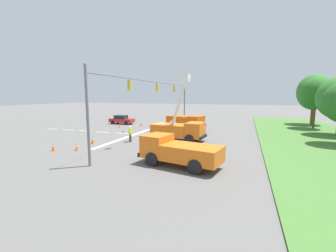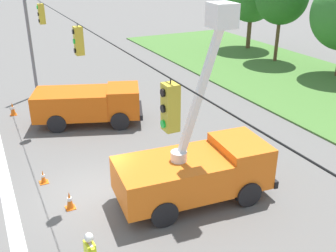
{
  "view_description": "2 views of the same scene",
  "coord_description": "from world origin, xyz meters",
  "px_view_note": "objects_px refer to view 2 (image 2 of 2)",
  "views": [
    {
      "loc": [
        25.93,
        10.5,
        5.08
      ],
      "look_at": [
        2.0,
        2.13,
        1.58
      ],
      "focal_mm": 24.0,
      "sensor_mm": 36.0,
      "label": 1
    },
    {
      "loc": [
        13.22,
        -3.17,
        8.76
      ],
      "look_at": [
        -2.05,
        4.35,
        1.22
      ],
      "focal_mm": 42.0,
      "sensor_mm": 36.0,
      "label": 2
    }
  ],
  "objects_px": {
    "utility_truck_bucket_lift": "(197,167)",
    "utility_truck_support_near": "(89,103)",
    "traffic_cone_foreground_left": "(13,109)",
    "traffic_cone_near_bucket": "(43,177)",
    "traffic_cone_centre_line": "(70,200)"
  },
  "relations": [
    {
      "from": "utility_truck_bucket_lift",
      "to": "traffic_cone_near_bucket",
      "type": "height_order",
      "value": "utility_truck_bucket_lift"
    },
    {
      "from": "utility_truck_bucket_lift",
      "to": "traffic_cone_centre_line",
      "type": "distance_m",
      "value": 4.89
    },
    {
      "from": "traffic_cone_foreground_left",
      "to": "traffic_cone_near_bucket",
      "type": "distance_m",
      "value": 8.41
    },
    {
      "from": "traffic_cone_near_bucket",
      "to": "traffic_cone_centre_line",
      "type": "xyz_separation_m",
      "value": [
        2.27,
        0.57,
        0.07
      ]
    },
    {
      "from": "utility_truck_bucket_lift",
      "to": "traffic_cone_centre_line",
      "type": "bearing_deg",
      "value": -108.14
    },
    {
      "from": "traffic_cone_centre_line",
      "to": "utility_truck_support_near",
      "type": "bearing_deg",
      "value": 158.84
    },
    {
      "from": "utility_truck_support_near",
      "to": "traffic_cone_foreground_left",
      "type": "bearing_deg",
      "value": -130.17
    },
    {
      "from": "utility_truck_bucket_lift",
      "to": "utility_truck_support_near",
      "type": "height_order",
      "value": "utility_truck_bucket_lift"
    },
    {
      "from": "utility_truck_bucket_lift",
      "to": "traffic_cone_foreground_left",
      "type": "distance_m",
      "value": 13.32
    },
    {
      "from": "utility_truck_bucket_lift",
      "to": "traffic_cone_foreground_left",
      "type": "xyz_separation_m",
      "value": [
        -12.16,
        -5.36,
        -0.97
      ]
    },
    {
      "from": "traffic_cone_near_bucket",
      "to": "traffic_cone_centre_line",
      "type": "height_order",
      "value": "traffic_cone_centre_line"
    },
    {
      "from": "utility_truck_support_near",
      "to": "traffic_cone_near_bucket",
      "type": "bearing_deg",
      "value": -33.49
    },
    {
      "from": "utility_truck_support_near",
      "to": "traffic_cone_foreground_left",
      "type": "height_order",
      "value": "utility_truck_support_near"
    },
    {
      "from": "traffic_cone_centre_line",
      "to": "traffic_cone_near_bucket",
      "type": "bearing_deg",
      "value": -165.9
    },
    {
      "from": "traffic_cone_near_bucket",
      "to": "traffic_cone_centre_line",
      "type": "relative_size",
      "value": 0.82
    }
  ]
}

